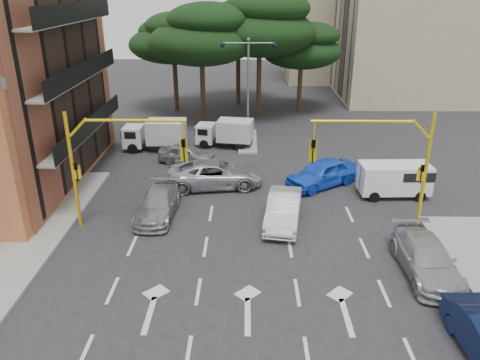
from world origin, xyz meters
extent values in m
plane|color=#28282B|center=(0.00, 0.00, 0.00)|extent=(120.00, 120.00, 0.00)
cube|color=gray|center=(0.00, 16.00, 0.07)|extent=(1.40, 6.00, 0.15)
cube|color=black|center=(-10.44, 8.00, 6.00)|extent=(0.12, 14.72, 11.20)
cube|color=beige|center=(20.00, 32.00, 9.00)|extent=(20.00, 12.00, 18.00)
cube|color=black|center=(9.94, 32.00, 8.50)|extent=(0.12, 11.04, 16.20)
cube|color=beige|center=(13.00, 44.00, 8.00)|extent=(16.00, 12.00, 16.00)
cube|color=black|center=(4.94, 44.00, 7.50)|extent=(0.12, 11.04, 14.20)
cylinder|color=#382616|center=(-4.00, 22.00, 2.48)|extent=(0.44, 0.44, 4.95)
ellipsoid|color=black|center=(-4.00, 22.00, 6.93)|extent=(9.15, 9.15, 3.87)
ellipsoid|color=black|center=(-3.40, 21.60, 8.80)|extent=(6.86, 6.86, 2.86)
ellipsoid|color=black|center=(-4.50, 22.30, 8.25)|extent=(6.07, 6.07, 2.64)
cylinder|color=#382616|center=(1.00, 24.00, 2.70)|extent=(0.44, 0.44, 5.40)
ellipsoid|color=black|center=(1.00, 24.00, 7.56)|extent=(9.98, 9.98, 4.22)
ellipsoid|color=black|center=(1.60, 23.60, 9.60)|extent=(7.49, 7.49, 3.12)
ellipsoid|color=black|center=(0.50, 24.30, 9.00)|extent=(6.62, 6.62, 2.88)
cylinder|color=#382616|center=(-7.00, 26.00, 2.25)|extent=(0.44, 0.44, 4.50)
ellipsoid|color=black|center=(-7.00, 26.00, 6.30)|extent=(8.32, 8.32, 3.52)
ellipsoid|color=black|center=(-6.40, 25.60, 8.00)|extent=(6.24, 6.24, 2.60)
ellipsoid|color=black|center=(-7.50, 26.30, 7.50)|extent=(5.52, 5.52, 2.40)
cylinder|color=#382616|center=(5.00, 26.00, 2.02)|extent=(0.44, 0.44, 4.05)
ellipsoid|color=black|center=(5.00, 26.00, 5.67)|extent=(7.49, 7.49, 3.17)
ellipsoid|color=black|center=(5.60, 25.60, 7.20)|extent=(5.62, 5.62, 2.34)
ellipsoid|color=black|center=(4.50, 26.30, 6.75)|extent=(4.97, 4.97, 2.16)
cylinder|color=#382616|center=(-1.00, 29.00, 2.48)|extent=(0.44, 0.44, 4.95)
ellipsoid|color=black|center=(-1.00, 29.00, 6.93)|extent=(9.15, 9.15, 3.87)
ellipsoid|color=black|center=(-0.40, 28.60, 8.80)|extent=(6.86, 6.86, 2.86)
ellipsoid|color=black|center=(-1.50, 29.30, 8.25)|extent=(6.07, 6.07, 2.64)
cylinder|color=yellow|center=(8.60, 2.00, 3.00)|extent=(0.18, 0.18, 6.00)
cylinder|color=yellow|center=(8.05, 2.00, 5.25)|extent=(0.95, 0.14, 0.95)
cylinder|color=yellow|center=(5.30, 2.00, 5.60)|extent=(4.80, 0.14, 0.14)
cylinder|color=yellow|center=(3.10, 2.00, 5.15)|extent=(0.08, 0.08, 0.90)
imported|color=black|center=(3.10, 2.00, 4.10)|extent=(0.20, 0.24, 1.20)
cube|color=yellow|center=(3.10, 2.08, 4.10)|extent=(0.36, 0.06, 1.10)
imported|color=black|center=(8.38, 1.85, 3.00)|extent=(0.16, 0.20, 1.00)
cube|color=yellow|center=(8.38, 1.95, 3.00)|extent=(0.35, 0.08, 0.70)
cylinder|color=yellow|center=(-8.60, 2.00, 3.00)|extent=(0.18, 0.18, 6.00)
cylinder|color=yellow|center=(-8.05, 2.00, 5.25)|extent=(0.95, 0.14, 0.95)
cylinder|color=yellow|center=(-5.30, 2.00, 5.60)|extent=(4.80, 0.14, 0.14)
cylinder|color=yellow|center=(-3.10, 2.00, 5.15)|extent=(0.08, 0.08, 0.90)
imported|color=black|center=(-3.10, 2.00, 4.10)|extent=(0.20, 0.24, 1.20)
cube|color=yellow|center=(-3.10, 2.08, 4.10)|extent=(0.36, 0.06, 1.10)
imported|color=black|center=(-8.38, 1.85, 3.00)|extent=(0.16, 0.20, 1.00)
cube|color=yellow|center=(-8.38, 1.95, 3.00)|extent=(0.35, 0.08, 0.70)
cylinder|color=slate|center=(-9.60, -1.00, 7.90)|extent=(0.20, 0.20, 0.45)
cylinder|color=slate|center=(0.00, 16.00, 3.90)|extent=(0.16, 0.16, 7.50)
cylinder|color=slate|center=(-0.90, 16.00, 7.55)|extent=(1.80, 0.10, 0.10)
sphere|color=black|center=(-1.90, 16.00, 7.40)|extent=(0.36, 0.36, 0.36)
cylinder|color=slate|center=(0.90, 16.00, 7.55)|extent=(1.80, 0.10, 0.10)
sphere|color=black|center=(1.90, 16.00, 7.40)|extent=(0.36, 0.36, 0.36)
sphere|color=slate|center=(0.00, 16.00, 7.80)|extent=(0.24, 0.24, 0.24)
imported|color=silver|center=(1.84, 2.48, 0.77)|extent=(2.34, 4.89, 1.55)
imported|color=blue|center=(4.58, 7.45, 0.82)|extent=(5.08, 4.33, 1.64)
imported|color=#929499|center=(-4.80, 3.17, 0.68)|extent=(2.11, 4.78, 1.36)
imported|color=#AFB2B7|center=(-2.00, 7.22, 0.80)|extent=(6.10, 3.44, 1.61)
imported|color=#989A9F|center=(-4.22, 11.23, 0.67)|extent=(4.16, 2.41, 1.33)
imported|color=#A1A5A9|center=(7.60, -2.04, 0.73)|extent=(2.04, 5.01, 1.45)
camera|label=1|loc=(-0.07, -19.18, 11.48)|focal=35.00mm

